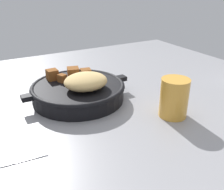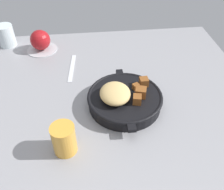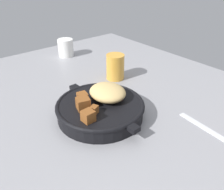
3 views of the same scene
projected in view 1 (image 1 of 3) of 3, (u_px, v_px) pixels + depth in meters
The scene contains 3 objects.
ground_plane at pixel (106, 105), 67.48cm from camera, with size 114.79×102.92×2.40cm, color gray.
cast_iron_skillet at pixel (79, 89), 66.38cm from camera, with size 28.67×24.34×8.10cm.
juice_glass_amber at pixel (174, 98), 58.09cm from camera, with size 6.50×6.50×9.08cm, color gold.
Camera 1 is at (28.23, 53.20, 29.40)cm, focal length 41.06 mm.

